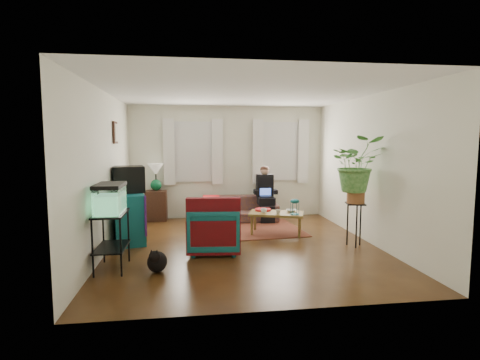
{
  "coord_description": "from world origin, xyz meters",
  "views": [
    {
      "loc": [
        -0.92,
        -6.23,
        1.8
      ],
      "look_at": [
        0.0,
        0.4,
        1.1
      ],
      "focal_mm": 28.0,
      "sensor_mm": 36.0,
      "label": 1
    }
  ],
  "objects": [
    {
      "name": "bowl",
      "position": [
        1.05,
        0.73,
        0.45
      ],
      "size": [
        0.25,
        0.25,
        0.05
      ],
      "primitive_type": "imported",
      "rotation": [
        0.0,
        0.0,
        -0.32
      ],
      "color": "white",
      "rests_on": "coffee_table"
    },
    {
      "name": "plant_stand",
      "position": [
        1.89,
        -0.28,
        0.37
      ],
      "size": [
        0.38,
        0.38,
        0.75
      ],
      "primitive_type": "cube",
      "rotation": [
        0.0,
        0.0,
        -0.22
      ],
      "color": "black",
      "rests_on": "floor"
    },
    {
      "name": "serape_throw",
      "position": [
        -0.55,
        -0.57,
        0.59
      ],
      "size": [
        0.85,
        0.27,
        0.69
      ],
      "primitive_type": "cube",
      "rotation": [
        0.0,
        0.0,
        -0.09
      ],
      "color": "#9E0A0A",
      "rests_on": "armchair"
    },
    {
      "name": "area_rug",
      "position": [
        0.31,
        1.12,
        0.01
      ],
      "size": [
        2.12,
        1.76,
        0.01
      ],
      "primitive_type": "cube",
      "rotation": [
        0.0,
        0.0,
        0.08
      ],
      "color": "brown",
      "rests_on": "floor"
    },
    {
      "name": "window_left",
      "position": [
        -0.8,
        2.48,
        1.55
      ],
      "size": [
        1.08,
        0.04,
        1.38
      ],
      "primitive_type": "cube",
      "color": "white",
      "rests_on": "wall_back"
    },
    {
      "name": "wall_right",
      "position": [
        2.25,
        0.0,
        1.3
      ],
      "size": [
        0.01,
        5.0,
        2.6
      ],
      "primitive_type": "cube",
      "color": "silver",
      "rests_on": "floor"
    },
    {
      "name": "wall_back",
      "position": [
        0.0,
        2.5,
        1.3
      ],
      "size": [
        4.5,
        0.01,
        2.6
      ],
      "primitive_type": "cube",
      "color": "silver",
      "rests_on": "floor"
    },
    {
      "name": "potted_plant",
      "position": [
        1.89,
        -0.28,
        1.27
      ],
      "size": [
        0.99,
        0.9,
        0.95
      ],
      "primitive_type": "imported",
      "rotation": [
        0.0,
        0.0,
        -0.22
      ],
      "color": "#599947",
      "rests_on": "plant_stand"
    },
    {
      "name": "side_table",
      "position": [
        -1.65,
        2.36,
        0.34
      ],
      "size": [
        0.48,
        0.48,
        0.68
      ],
      "primitive_type": "cube",
      "rotation": [
        0.0,
        0.0,
        -0.03
      ],
      "color": "#3F2217",
      "rests_on": "floor"
    },
    {
      "name": "crt_tv",
      "position": [
        -1.99,
        0.67,
        1.11
      ],
      "size": [
        0.63,
        0.6,
        0.47
      ],
      "primitive_type": "cube",
      "rotation": [
        0.0,
        0.0,
        0.23
      ],
      "color": "black",
      "rests_on": "dresser"
    },
    {
      "name": "wall_left",
      "position": [
        -2.25,
        0.0,
        1.3
      ],
      "size": [
        0.01,
        5.0,
        2.6
      ],
      "primitive_type": "cube",
      "color": "silver",
      "rests_on": "floor"
    },
    {
      "name": "armchair",
      "position": [
        -0.52,
        -0.25,
        0.42
      ],
      "size": [
        0.88,
        0.83,
        0.83
      ],
      "primitive_type": "imported",
      "rotation": [
        0.0,
        0.0,
        3.05
      ],
      "color": "#137172",
      "rests_on": "floor"
    },
    {
      "name": "aquarium",
      "position": [
        -2.0,
        -0.91,
        1.02
      ],
      "size": [
        0.36,
        0.66,
        0.42
      ],
      "primitive_type": "cube",
      "rotation": [
        0.0,
        0.0,
        -0.01
      ],
      "color": "#7FD899",
      "rests_on": "aquarium_stand"
    },
    {
      "name": "curtains_right",
      "position": [
        1.25,
        2.4,
        1.55
      ],
      "size": [
        1.36,
        0.06,
        1.5
      ],
      "primitive_type": "cube",
      "color": "white",
      "rests_on": "wall_back"
    },
    {
      "name": "table_lamp",
      "position": [
        -1.65,
        2.36,
        0.97
      ],
      "size": [
        0.36,
        0.36,
        0.62
      ],
      "primitive_type": null,
      "rotation": [
        0.0,
        0.0,
        -0.03
      ],
      "color": "white",
      "rests_on": "side_table"
    },
    {
      "name": "seated_person",
      "position": [
        0.8,
        2.02,
        0.56
      ],
      "size": [
        0.5,
        0.6,
        1.13
      ],
      "primitive_type": null,
      "rotation": [
        0.0,
        0.0,
        -0.04
      ],
      "color": "black",
      "rests_on": "sofa"
    },
    {
      "name": "curtains_left",
      "position": [
        -0.8,
        2.4,
        1.55
      ],
      "size": [
        1.36,
        0.06,
        1.5
      ],
      "primitive_type": "cube",
      "color": "white",
      "rests_on": "wall_back"
    },
    {
      "name": "ceiling",
      "position": [
        0.0,
        0.0,
        2.6
      ],
      "size": [
        4.5,
        5.0,
        0.01
      ],
      "primitive_type": "cube",
      "color": "white",
      "rests_on": "wall_back"
    },
    {
      "name": "picture_frame",
      "position": [
        -2.21,
        0.85,
        1.95
      ],
      "size": [
        0.04,
        0.32,
        0.4
      ],
      "primitive_type": "cube",
      "color": "#3D2616",
      "rests_on": "wall_left"
    },
    {
      "name": "black_cat",
      "position": [
        -1.36,
        -1.12,
        0.18
      ],
      "size": [
        0.31,
        0.44,
        0.35
      ],
      "primitive_type": "ellipsoid",
      "rotation": [
        0.0,
        0.0,
        -0.1
      ],
      "color": "black",
      "rests_on": "floor"
    },
    {
      "name": "floor",
      "position": [
        0.0,
        0.0,
        0.0
      ],
      "size": [
        4.5,
        5.0,
        0.01
      ],
      "primitive_type": "cube",
      "color": "#4F2B14",
      "rests_on": "ground"
    },
    {
      "name": "aquarium_stand",
      "position": [
        -2.0,
        -0.91,
        0.4
      ],
      "size": [
        0.41,
        0.72,
        0.8
      ],
      "primitive_type": "cube",
      "rotation": [
        0.0,
        0.0,
        -0.01
      ],
      "color": "black",
      "rests_on": "floor"
    },
    {
      "name": "coffee_table",
      "position": [
        0.76,
        0.73,
        0.21
      ],
      "size": [
        1.15,
        0.86,
        0.43
      ],
      "primitive_type": "cube",
      "rotation": [
        0.0,
        0.0,
        -0.32
      ],
      "color": "brown",
      "rests_on": "floor"
    },
    {
      "name": "snack_tray",
      "position": [
        0.53,
        0.95,
        0.44
      ],
      "size": [
        0.4,
        0.4,
        0.04
      ],
      "primitive_type": "cylinder",
      "rotation": [
        0.0,
        0.0,
        -0.32
      ],
      "color": "#B21414",
      "rests_on": "coffee_table"
    },
    {
      "name": "cup_a",
      "position": [
        0.51,
        0.71,
        0.47
      ],
      "size": [
        0.15,
        0.15,
        0.09
      ],
      "primitive_type": "imported",
      "rotation": [
        0.0,
        0.0,
        -0.32
      ],
      "color": "white",
      "rests_on": "coffee_table"
    },
    {
      "name": "dresser",
      "position": [
        -1.99,
        0.57,
        0.44
      ],
      "size": [
        0.7,
        1.06,
        0.88
      ],
      "primitive_type": "cube",
      "rotation": [
        0.0,
        0.0,
        0.23
      ],
      "color": "#135473",
      "rests_on": "floor"
    },
    {
      "name": "cup_b",
      "position": [
        0.75,
        0.55,
        0.47
      ],
      "size": [
        0.12,
        0.12,
        0.09
      ],
      "primitive_type": "imported",
      "rotation": [
        0.0,
        0.0,
        -0.32
      ],
      "color": "beige",
      "rests_on": "coffee_table"
    },
    {
      "name": "birdcage",
      "position": [
        1.05,
        0.48,
        0.57
      ],
      "size": [
        0.21,
        0.21,
        0.3
      ],
      "primitive_type": null,
      "rotation": [
        0.0,
        0.0,
        -0.32
      ],
      "color": "#115B6B",
      "rests_on": "coffee_table"
    },
    {
      "name": "sofa",
      "position": [
        0.12,
        2.05,
        0.37
      ],
      "size": [
        1.92,
        0.83,
        0.74
      ],
      "primitive_type": "imported",
      "rotation": [
        0.0,
        0.0,
        -0.04
      ],
      "color": "brown",
      "rests_on": "floor"
    },
    {
      "name": "wall_front",
      "position": [
        0.0,
        -2.5,
        1.3
      ],
      "size": [
        4.5,
        0.01,
        2.6
      ],
      "primitive_type": "cube",
      "color": "silver",
      "rests_on": "floor"
    },
    {
      "name": "window_right",
      "position": [
        1.25,
        2.48,
        1.55
      ],
      "size": [
        1.08,
        0.04,
        1.38
      ],
      "primitive_type": "cube",
      "color": "white",
      "rests_on": "wall_back"
    }
  ]
}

